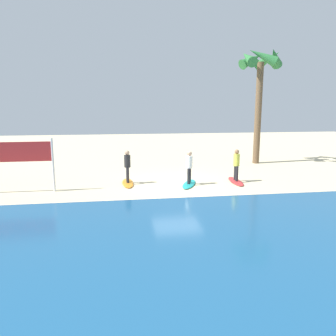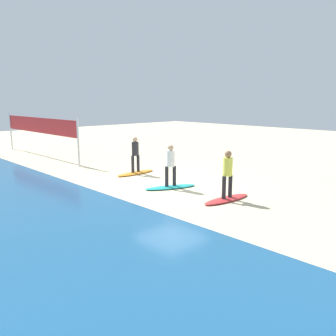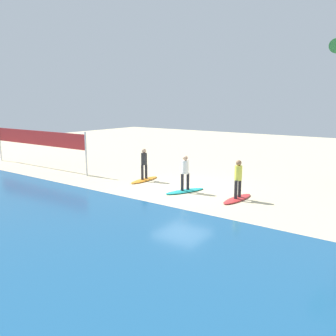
{
  "view_description": "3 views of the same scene",
  "coord_description": "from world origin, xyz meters",
  "px_view_note": "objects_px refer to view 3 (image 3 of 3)",
  "views": [
    {
      "loc": [
        2.97,
        16.34,
        3.95
      ],
      "look_at": [
        0.67,
        1.25,
        1.04
      ],
      "focal_mm": 35.05,
      "sensor_mm": 36.0,
      "label": 1
    },
    {
      "loc": [
        -10.15,
        9.82,
        3.42
      ],
      "look_at": [
        -0.28,
        0.46,
        0.76
      ],
      "focal_mm": 37.68,
      "sensor_mm": 36.0,
      "label": 2
    },
    {
      "loc": [
        -9.31,
        13.83,
        4.16
      ],
      "look_at": [
        -0.09,
        1.31,
        1.21
      ],
      "focal_mm": 37.56,
      "sensor_mm": 36.0,
      "label": 3
    }
  ],
  "objects_px": {
    "surfboard_red": "(237,199)",
    "surfer_red": "(238,176)",
    "surfer_orange": "(144,162)",
    "volleyball_net": "(38,140)",
    "surfer_teal": "(185,170)",
    "surfboard_teal": "(185,191)",
    "surfboard_orange": "(144,180)"
  },
  "relations": [
    {
      "from": "surfer_teal",
      "to": "surfer_orange",
      "type": "xyz_separation_m",
      "value": [
        3.06,
        -0.69,
        0.0
      ]
    },
    {
      "from": "surfer_red",
      "to": "surfer_orange",
      "type": "xyz_separation_m",
      "value": [
        5.62,
        -0.46,
        0.0
      ]
    },
    {
      "from": "surfboard_red",
      "to": "volleyball_net",
      "type": "relative_size",
      "value": 0.23
    },
    {
      "from": "surfboard_red",
      "to": "surfer_orange",
      "type": "distance_m",
      "value": 5.72
    },
    {
      "from": "surfboard_red",
      "to": "surfboard_teal",
      "type": "height_order",
      "value": "same"
    },
    {
      "from": "surfboard_red",
      "to": "surfboard_orange",
      "type": "bearing_deg",
      "value": -90.38
    },
    {
      "from": "surfboard_orange",
      "to": "surfer_orange",
      "type": "height_order",
      "value": "surfer_orange"
    },
    {
      "from": "surfer_red",
      "to": "surfboard_teal",
      "type": "distance_m",
      "value": 2.75
    },
    {
      "from": "surfboard_red",
      "to": "surfer_red",
      "type": "bearing_deg",
      "value": 0.0
    },
    {
      "from": "surfer_teal",
      "to": "volleyball_net",
      "type": "bearing_deg",
      "value": 1.83
    },
    {
      "from": "surfboard_teal",
      "to": "surfboard_orange",
      "type": "height_order",
      "value": "same"
    },
    {
      "from": "surfboard_red",
      "to": "surfer_teal",
      "type": "xyz_separation_m",
      "value": [
        2.55,
        0.23,
        0.99
      ]
    },
    {
      "from": "surfboard_red",
      "to": "surfboard_teal",
      "type": "xyz_separation_m",
      "value": [
        2.55,
        0.23,
        0.0
      ]
    },
    {
      "from": "surfboard_red",
      "to": "surfer_teal",
      "type": "bearing_deg",
      "value": -80.57
    },
    {
      "from": "surfboard_teal",
      "to": "surfer_orange",
      "type": "bearing_deg",
      "value": -80.9
    },
    {
      "from": "volleyball_net",
      "to": "surfboard_orange",
      "type": "bearing_deg",
      "value": -172.53
    },
    {
      "from": "surfboard_teal",
      "to": "surfer_orange",
      "type": "distance_m",
      "value": 3.29
    },
    {
      "from": "surfer_red",
      "to": "surfboard_red",
      "type": "bearing_deg",
      "value": 0.0
    },
    {
      "from": "surfer_teal",
      "to": "surfboard_teal",
      "type": "bearing_deg",
      "value": 116.57
    },
    {
      "from": "surfer_red",
      "to": "surfboard_orange",
      "type": "distance_m",
      "value": 5.72
    },
    {
      "from": "surfer_red",
      "to": "surfboard_orange",
      "type": "relative_size",
      "value": 0.78
    },
    {
      "from": "surfboard_red",
      "to": "volleyball_net",
      "type": "height_order",
      "value": "volleyball_net"
    },
    {
      "from": "surfer_red",
      "to": "volleyball_net",
      "type": "bearing_deg",
      "value": 2.46
    },
    {
      "from": "surfboard_red",
      "to": "volleyball_net",
      "type": "distance_m",
      "value": 13.67
    },
    {
      "from": "surfboard_orange",
      "to": "surfer_orange",
      "type": "relative_size",
      "value": 1.28
    },
    {
      "from": "surfer_teal",
      "to": "surfer_orange",
      "type": "bearing_deg",
      "value": -12.65
    },
    {
      "from": "surfboard_red",
      "to": "surfer_orange",
      "type": "xyz_separation_m",
      "value": [
        5.62,
        -0.46,
        0.99
      ]
    },
    {
      "from": "surfboard_red",
      "to": "volleyball_net",
      "type": "bearing_deg",
      "value": -83.26
    },
    {
      "from": "surfer_teal",
      "to": "surfboard_orange",
      "type": "xyz_separation_m",
      "value": [
        3.06,
        -0.69,
        -0.99
      ]
    },
    {
      "from": "surfboard_teal",
      "to": "surfboard_orange",
      "type": "relative_size",
      "value": 1.0
    },
    {
      "from": "surfer_teal",
      "to": "surfer_orange",
      "type": "relative_size",
      "value": 1.0
    },
    {
      "from": "surfer_orange",
      "to": "volleyball_net",
      "type": "xyz_separation_m",
      "value": [
        7.93,
        1.04,
        0.75
      ]
    }
  ]
}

